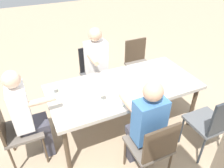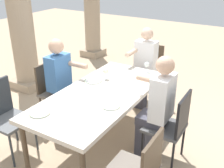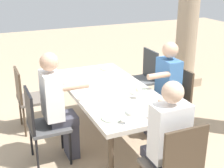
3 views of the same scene
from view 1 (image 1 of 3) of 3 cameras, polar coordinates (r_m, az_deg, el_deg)
ground_plane at (r=3.44m, az=2.76°, el=-10.66°), size 16.00×16.00×0.00m
dining_table at (r=3.00m, az=3.11°, el=-1.34°), size 2.05×0.96×0.74m
chair_west_north at (r=2.97m, az=24.89°, el=-8.91°), size 0.44×0.44×0.96m
chair_west_south at (r=4.08m, az=6.79°, el=6.01°), size 0.44×0.44×0.90m
chair_mid_north at (r=2.50m, az=10.56°, el=-15.65°), size 0.44×0.44×0.91m
chair_mid_south at (r=3.75m, az=-4.74°, el=3.51°), size 0.44×0.44×0.92m
chair_head_east at (r=2.86m, az=-24.20°, el=-10.31°), size 0.44×0.44×0.97m
diner_woman_green at (r=2.76m, az=-21.01°, el=-7.51°), size 0.49×0.35×1.30m
diner_man_white at (r=2.48m, az=8.58°, el=-10.45°), size 0.35×0.49×1.30m
diner_guest_third at (r=3.49m, az=-3.75°, el=4.62°), size 0.35×0.49×1.32m
plate_0 at (r=3.16m, az=18.08°, el=0.32°), size 0.23×0.23×0.02m
fork_0 at (r=3.26m, az=20.06°, el=0.84°), size 0.03×0.17×0.01m
spoon_0 at (r=3.08m, az=15.95°, el=-0.42°), size 0.03×0.17×0.01m
plate_1 at (r=3.27m, az=4.54°, el=3.22°), size 0.22×0.22×0.02m
fork_1 at (r=3.34m, az=6.80°, el=3.67°), size 0.03×0.17×0.01m
spoon_1 at (r=3.21m, az=2.18°, el=2.57°), size 0.03×0.17×0.01m
plate_2 at (r=2.67m, az=1.35°, el=-4.57°), size 0.24×0.24×0.02m
wine_glass_2 at (r=2.64m, az=-2.70°, el=-2.55°), size 0.08×0.08×0.15m
fork_2 at (r=2.73m, az=4.18°, el=-3.84°), size 0.04×0.17×0.01m
spoon_2 at (r=2.63m, az=-1.61°, el=-5.52°), size 0.02×0.17×0.01m
plate_3 at (r=3.00m, az=-12.31°, el=-0.66°), size 0.22×0.22×0.02m
wine_glass_3 at (r=2.84m, az=-15.33°, el=-0.73°), size 0.07×0.07×0.16m
fork_3 at (r=3.03m, az=-9.57°, el=-0.08°), size 0.03×0.17×0.01m
spoon_3 at (r=2.99m, az=-15.07°, el=-1.42°), size 0.02×0.17×0.01m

